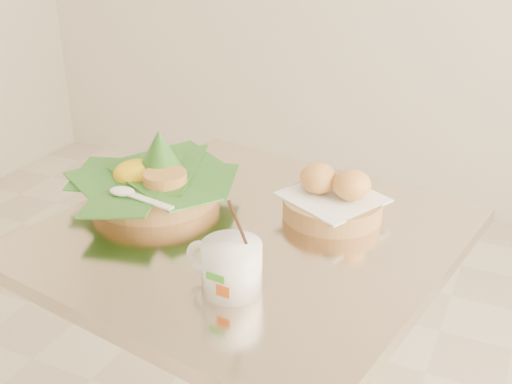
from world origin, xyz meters
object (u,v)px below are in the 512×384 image
at_px(cafe_table, 249,328).
at_px(coffee_mug, 230,265).
at_px(rice_basket, 154,178).
at_px(bread_basket, 333,199).

bearing_deg(cafe_table, coffee_mug, -73.15).
distance_m(cafe_table, rice_basket, 0.36).
bearing_deg(cafe_table, bread_basket, 46.03).
height_order(cafe_table, rice_basket, rice_basket).
relative_size(cafe_table, rice_basket, 2.49).
bearing_deg(bread_basket, cafe_table, -133.97).
distance_m(rice_basket, bread_basket, 0.36).
relative_size(bread_basket, coffee_mug, 1.32).
bearing_deg(bread_basket, rice_basket, -167.75).
xyz_separation_m(bread_basket, coffee_mug, (-0.06, -0.31, 0.01)).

